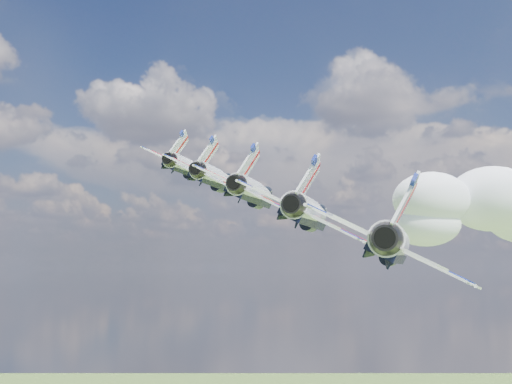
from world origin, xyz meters
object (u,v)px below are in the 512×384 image
at_px(jet_2, 256,192).
at_px(jet_4, 394,243).
at_px(jet_1, 218,178).
at_px(jet_3, 310,212).
at_px(jet_0, 189,167).

distance_m(jet_2, jet_4, 26.00).
height_order(jet_1, jet_3, jet_1).
bearing_deg(jet_0, jet_4, -55.19).
height_order(jet_2, jet_4, jet_2).
height_order(jet_0, jet_1, jet_0).
bearing_deg(jet_3, jet_0, 124.81).
height_order(jet_1, jet_2, jet_1).
relative_size(jet_0, jet_1, 1.00).
distance_m(jet_3, jet_4, 13.00).
bearing_deg(jet_4, jet_3, 124.81).
xyz_separation_m(jet_1, jet_2, (8.50, -9.39, -2.92)).
bearing_deg(jet_2, jet_4, -55.19).
distance_m(jet_1, jet_3, 26.00).
xyz_separation_m(jet_0, jet_4, (33.99, -37.57, -11.69)).
relative_size(jet_0, jet_4, 1.00).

